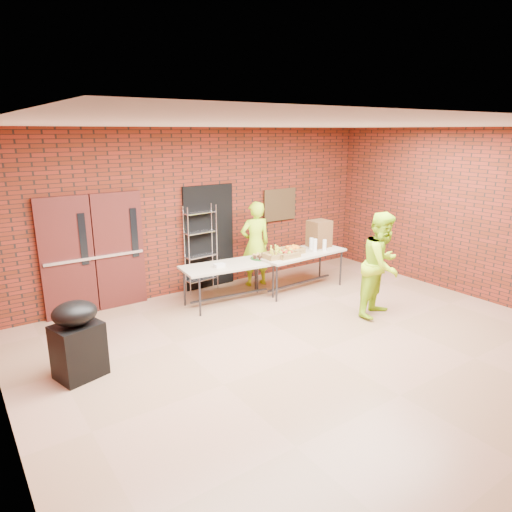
{
  "coord_description": "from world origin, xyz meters",
  "views": [
    {
      "loc": [
        -4.27,
        -4.48,
        3.13
      ],
      "look_at": [
        -0.17,
        1.4,
        1.16
      ],
      "focal_mm": 32.0,
      "sensor_mm": 36.0,
      "label": 1
    }
  ],
  "objects": [
    {
      "name": "napkin_box",
      "position": [
        -0.27,
        2.43,
        0.77
      ],
      "size": [
        0.19,
        0.13,
        0.06
      ],
      "primitive_type": "cube",
      "color": "silver",
      "rests_on": "table_left"
    },
    {
      "name": "basket_oranges",
      "position": [
        1.33,
        2.32,
        0.84
      ],
      "size": [
        0.45,
        0.35,
        0.14
      ],
      "color": "olive",
      "rests_on": "table_right"
    },
    {
      "name": "covered_grill",
      "position": [
        -3.08,
        1.27,
        0.52
      ],
      "size": [
        0.68,
        0.61,
        1.05
      ],
      "rotation": [
        0.0,
        0.0,
        0.26
      ],
      "color": "black",
      "rests_on": "room"
    },
    {
      "name": "table_left",
      "position": [
        -0.03,
        2.46,
        0.67
      ],
      "size": [
        1.86,
        0.93,
        0.73
      ],
      "rotation": [
        0.0,
        0.0,
        -0.11
      ],
      "color": "tan",
      "rests_on": "room"
    },
    {
      "name": "cup_stack_front",
      "position": [
        1.79,
        2.14,
        0.91
      ],
      "size": [
        0.09,
        0.09,
        0.26
      ],
      "primitive_type": "cylinder",
      "color": "silver",
      "rests_on": "table_right"
    },
    {
      "name": "basket_apples",
      "position": [
        1.07,
        2.14,
        0.83
      ],
      "size": [
        0.44,
        0.34,
        0.14
      ],
      "color": "olive",
      "rests_on": "table_right"
    },
    {
      "name": "volunteer_woman",
      "position": [
        0.93,
        3.01,
        0.88
      ],
      "size": [
        0.71,
        0.54,
        1.76
      ],
      "primitive_type": "imported",
      "rotation": [
        0.0,
        0.0,
        2.94
      ],
      "color": "#A8DF18",
      "rests_on": "room"
    },
    {
      "name": "muffin_tray",
      "position": [
        0.67,
        2.46,
        0.78
      ],
      "size": [
        0.39,
        0.39,
        0.1
      ],
      "color": "#155118",
      "rests_on": "table_left"
    },
    {
      "name": "room",
      "position": [
        0.0,
        0.0,
        1.6
      ],
      "size": [
        8.08,
        7.08,
        3.28
      ],
      "color": "#8E6A4C",
      "rests_on": "ground"
    },
    {
      "name": "double_doors",
      "position": [
        -2.2,
        3.44,
        1.05
      ],
      "size": [
        1.78,
        0.12,
        2.1
      ],
      "color": "#3F1512",
      "rests_on": "room"
    },
    {
      "name": "cup_stack_mid",
      "position": [
        2.0,
        2.08,
        0.89
      ],
      "size": [
        0.08,
        0.08,
        0.23
      ],
      "primitive_type": "cylinder",
      "color": "silver",
      "rests_on": "table_right"
    },
    {
      "name": "bronze_plaque",
      "position": [
        1.9,
        3.45,
        1.55
      ],
      "size": [
        0.85,
        0.04,
        0.7
      ],
      "primitive_type": "cube",
      "color": "#412D1A",
      "rests_on": "room"
    },
    {
      "name": "wire_rack",
      "position": [
        -0.17,
        3.32,
        0.87
      ],
      "size": [
        0.66,
        0.27,
        1.74
      ],
      "primitive_type": null,
      "rotation": [
        0.0,
        0.0,
        0.09
      ],
      "color": "silver",
      "rests_on": "room"
    },
    {
      "name": "cup_stack_back",
      "position": [
        1.86,
        2.32,
        0.89
      ],
      "size": [
        0.08,
        0.08,
        0.24
      ],
      "primitive_type": "cylinder",
      "color": "silver",
      "rests_on": "table_right"
    },
    {
      "name": "coffee_dispenser",
      "position": [
        2.14,
        2.41,
        1.05
      ],
      "size": [
        0.42,
        0.38,
        0.56
      ],
      "primitive_type": "cube",
      "color": "brown",
      "rests_on": "table_right"
    },
    {
      "name": "table_right",
      "position": [
        1.52,
        2.27,
        0.71
      ],
      "size": [
        1.92,
        0.88,
        0.78
      ],
      "rotation": [
        0.0,
        0.0,
        0.05
      ],
      "color": "tan",
      "rests_on": "room"
    },
    {
      "name": "basket_bananas",
      "position": [
        0.84,
        2.22,
        0.83
      ],
      "size": [
        0.41,
        0.32,
        0.13
      ],
      "color": "olive",
      "rests_on": "table_right"
    },
    {
      "name": "dark_doorway",
      "position": [
        0.1,
        3.46,
        1.05
      ],
      "size": [
        1.1,
        0.06,
        2.1
      ],
      "primitive_type": "cube",
      "color": "black",
      "rests_on": "room"
    },
    {
      "name": "volunteer_man",
      "position": [
        1.8,
        0.44,
        0.91
      ],
      "size": [
        1.04,
        0.91,
        1.82
      ],
      "primitive_type": "imported",
      "rotation": [
        0.0,
        0.0,
        0.27
      ],
      "color": "#A8DF18",
      "rests_on": "room"
    }
  ]
}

